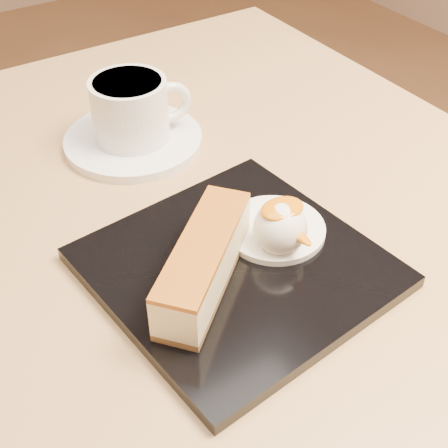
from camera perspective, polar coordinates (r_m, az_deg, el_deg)
table at (r=0.68m, az=-6.03°, el=-11.03°), size 0.80×0.80×0.72m
dessert_plate at (r=0.53m, az=1.18°, el=-3.99°), size 0.24×0.24×0.01m
cheesecake at (r=0.49m, az=-1.85°, el=-3.51°), size 0.13×0.12×0.04m
cream_smear at (r=0.55m, az=4.64°, el=-0.45°), size 0.09×0.09×0.01m
ice_cream_scoop at (r=0.52m, az=5.17°, el=-0.33°), size 0.05×0.05×0.05m
mango_sauce at (r=0.51m, az=5.33°, el=1.41°), size 0.04×0.03×0.01m
mint_sprig at (r=0.55m, az=0.73°, el=0.14°), size 0.03×0.02×0.00m
saucer at (r=0.69m, az=-8.29°, el=7.58°), size 0.15×0.15×0.01m
coffee_cup at (r=0.67m, az=-8.43°, el=10.44°), size 0.11×0.08×0.07m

